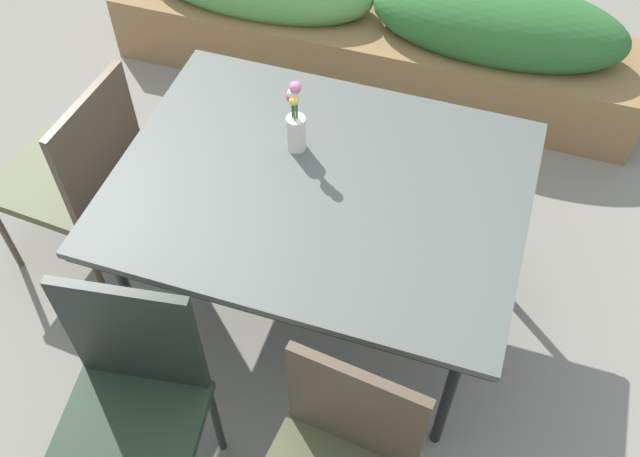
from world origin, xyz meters
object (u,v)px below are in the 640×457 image
at_px(chair_near_left, 131,400).
at_px(planter_box, 375,29).
at_px(dining_table, 320,193).
at_px(flower_vase, 296,122).
at_px(chair_end_left, 79,169).

xyz_separation_m(chair_near_left, planter_box, (0.14, 2.36, -0.25)).
height_order(chair_near_left, planter_box, chair_near_left).
relative_size(dining_table, chair_near_left, 1.43).
xyz_separation_m(dining_table, chair_near_left, (-0.33, -0.85, -0.16)).
distance_m(chair_near_left, flower_vase, 1.06).
height_order(chair_end_left, flower_vase, flower_vase).
relative_size(chair_end_left, chair_near_left, 0.94).
bearing_deg(planter_box, chair_near_left, -93.35).
xyz_separation_m(dining_table, planter_box, (-0.19, 1.51, -0.41)).
bearing_deg(dining_table, planter_box, 97.23).
bearing_deg(chair_end_left, chair_near_left, -136.99).
bearing_deg(chair_near_left, dining_table, -119.35).
relative_size(dining_table, flower_vase, 4.79).
bearing_deg(flower_vase, chair_near_left, -101.21).
relative_size(flower_vase, planter_box, 0.11).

